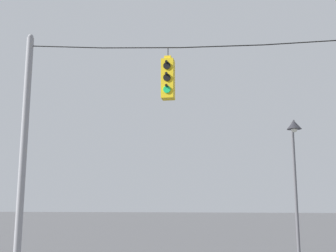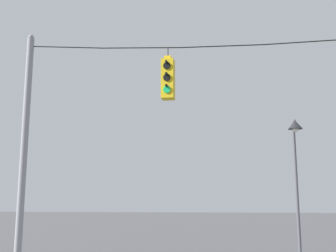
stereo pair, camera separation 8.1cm
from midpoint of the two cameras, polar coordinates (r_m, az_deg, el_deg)
name	(u,v)px [view 1 (the left image)]	position (r m, az deg, el deg)	size (l,w,h in m)	color
utility_pole_left	(23,154)	(12.64, -19.19, -3.62)	(0.20, 0.20, 7.19)	gray
span_wire	(306,37)	(11.96, 18.04, 11.35)	(15.79, 0.03, 0.44)	black
traffic_light_over_intersection	(168,79)	(11.67, -0.20, 6.42)	(0.34, 0.58, 1.48)	yellow
street_lamp	(295,153)	(16.28, 16.65, -3.51)	(0.53, 0.92, 5.28)	#515156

